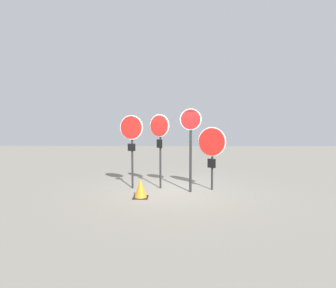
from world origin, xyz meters
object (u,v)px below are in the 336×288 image
stop_sign_0 (132,135)px  stop_sign_2 (191,134)px  stop_sign_1 (160,134)px  stop_sign_3 (212,146)px  traffic_cone_0 (141,189)px

stop_sign_0 → stop_sign_2: stop_sign_2 is taller
stop_sign_0 → stop_sign_1: size_ratio=0.99×
stop_sign_0 → stop_sign_1: stop_sign_1 is taller
stop_sign_2 → stop_sign_1: bearing=160.7°
stop_sign_1 → stop_sign_3: 1.74m
stop_sign_1 → stop_sign_2: (0.99, -0.50, 0.01)m
traffic_cone_0 → stop_sign_3: bearing=23.8°
stop_sign_1 → stop_sign_3: (1.69, -0.21, -0.37)m
stop_sign_0 → stop_sign_3: (2.61, -0.17, -0.35)m
stop_sign_3 → stop_sign_1: bearing=-156.7°
stop_sign_1 → traffic_cone_0: stop_sign_1 is taller
stop_sign_0 → stop_sign_1: (0.92, 0.04, 0.02)m
stop_sign_2 → traffic_cone_0: stop_sign_2 is taller
traffic_cone_0 → stop_sign_0: bearing=110.5°
stop_sign_1 → traffic_cone_0: bearing=-81.6°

